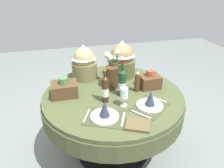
{
  "coord_description": "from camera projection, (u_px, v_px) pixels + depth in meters",
  "views": [
    {
      "loc": [
        -0.45,
        -1.74,
        1.8
      ],
      "look_at": [
        0.0,
        0.03,
        0.83
      ],
      "focal_mm": 32.94,
      "sensor_mm": 36.0,
      "label": 1
    }
  ],
  "objects": [
    {
      "name": "wine_glass_right",
      "position": [
        124.0,
        93.0,
        1.81
      ],
      "size": [
        0.07,
        0.07,
        0.18
      ],
      "color": "silver",
      "rests_on": "dining_table"
    },
    {
      "name": "wine_bottle_left",
      "position": [
        105.0,
        89.0,
        1.87
      ],
      "size": [
        0.07,
        0.07,
        0.34
      ],
      "color": "#422814",
      "rests_on": "dining_table"
    },
    {
      "name": "gift_tub_back_right",
      "position": [
        122.0,
        58.0,
        2.34
      ],
      "size": [
        0.31,
        0.31,
        0.42
      ],
      "color": "#566033",
      "rests_on": "dining_table"
    },
    {
      "name": "gift_tub_back_left",
      "position": [
        84.0,
        61.0,
        2.29
      ],
      "size": [
        0.28,
        0.28,
        0.39
      ],
      "color": "olive",
      "rests_on": "dining_table"
    },
    {
      "name": "woven_basket_side_right",
      "position": [
        149.0,
        81.0,
        2.15
      ],
      "size": [
        0.21,
        0.18,
        0.19
      ],
      "color": "brown",
      "rests_on": "dining_table"
    },
    {
      "name": "place_setting_left",
      "position": [
        105.0,
        113.0,
        1.69
      ],
      "size": [
        0.42,
        0.37,
        0.16
      ],
      "color": "#41492B",
      "rests_on": "dining_table"
    },
    {
      "name": "place_setting_right",
      "position": [
        150.0,
        102.0,
        1.83
      ],
      "size": [
        0.43,
        0.42,
        0.16
      ],
      "color": "#41492B",
      "rests_on": "dining_table"
    },
    {
      "name": "wine_bottle_right",
      "position": [
        122.0,
        83.0,
        1.97
      ],
      "size": [
        0.08,
        0.08,
        0.36
      ],
      "color": "#194223",
      "rests_on": "dining_table"
    },
    {
      "name": "flower_vase",
      "position": [
        112.0,
        73.0,
        2.12
      ],
      "size": [
        0.2,
        0.23,
        0.42
      ],
      "color": "#47331E",
      "rests_on": "dining_table"
    },
    {
      "name": "pepper_mill",
      "position": [
        137.0,
        82.0,
        2.06
      ],
      "size": [
        0.05,
        0.05,
        0.22
      ],
      "color": "brown",
      "rests_on": "dining_table"
    },
    {
      "name": "woven_basket_side_left",
      "position": [
        64.0,
        89.0,
        2.0
      ],
      "size": [
        0.25,
        0.2,
        0.19
      ],
      "color": "brown",
      "rests_on": "dining_table"
    },
    {
      "name": "ground",
      "position": [
        113.0,
        147.0,
        2.43
      ],
      "size": [
        8.0,
        8.0,
        0.0
      ],
      "primitive_type": "plane",
      "color": "gray"
    },
    {
      "name": "book_on_table",
      "position": [
        138.0,
        125.0,
        1.61
      ],
      "size": [
        0.24,
        0.22,
        0.02
      ],
      "primitive_type": "cube",
      "rotation": [
        0.0,
        0.0,
        -0.44
      ],
      "color": "brown",
      "rests_on": "dining_table"
    },
    {
      "name": "dining_table",
      "position": [
        113.0,
        104.0,
        2.15
      ],
      "size": [
        1.43,
        1.43,
        0.75
      ],
      "color": "#4C5633",
      "rests_on": "ground"
    }
  ]
}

